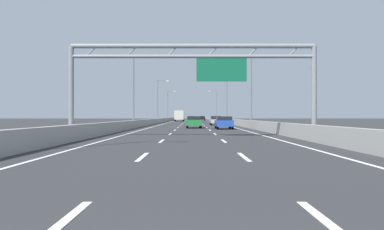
# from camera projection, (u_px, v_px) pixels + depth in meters

# --- Properties ---
(ground_plane) EXTENTS (260.00, 260.00, 0.00)m
(ground_plane) POSITION_uv_depth(u_px,v_px,m) (194.00, 122.00, 101.77)
(ground_plane) COLOR #2D2D30
(lane_dash_left_0) EXTENTS (0.16, 3.00, 0.01)m
(lane_dash_left_0) POSITION_uv_depth(u_px,v_px,m) (60.00, 226.00, 5.28)
(lane_dash_left_0) COLOR white
(lane_dash_left_0) RESTS_ON ground_plane
(lane_dash_left_1) EXTENTS (0.16, 3.00, 0.01)m
(lane_dash_left_1) POSITION_uv_depth(u_px,v_px,m) (144.00, 157.00, 14.28)
(lane_dash_left_1) COLOR white
(lane_dash_left_1) RESTS_ON ground_plane
(lane_dash_left_2) EXTENTS (0.16, 3.00, 0.01)m
(lane_dash_left_2) POSITION_uv_depth(u_px,v_px,m) (163.00, 141.00, 23.28)
(lane_dash_left_2) COLOR white
(lane_dash_left_2) RESTS_ON ground_plane
(lane_dash_left_3) EXTENTS (0.16, 3.00, 0.01)m
(lane_dash_left_3) POSITION_uv_depth(u_px,v_px,m) (172.00, 134.00, 32.28)
(lane_dash_left_3) COLOR white
(lane_dash_left_3) RESTS_ON ground_plane
(lane_dash_left_4) EXTENTS (0.16, 3.00, 0.01)m
(lane_dash_left_4) POSITION_uv_depth(u_px,v_px,m) (177.00, 130.00, 41.28)
(lane_dash_left_4) COLOR white
(lane_dash_left_4) RESTS_ON ground_plane
(lane_dash_left_5) EXTENTS (0.16, 3.00, 0.01)m
(lane_dash_left_5) POSITION_uv_depth(u_px,v_px,m) (180.00, 128.00, 50.28)
(lane_dash_left_5) COLOR white
(lane_dash_left_5) RESTS_ON ground_plane
(lane_dash_left_6) EXTENTS (0.16, 3.00, 0.01)m
(lane_dash_left_6) POSITION_uv_depth(u_px,v_px,m) (182.00, 126.00, 59.28)
(lane_dash_left_6) COLOR white
(lane_dash_left_6) RESTS_ON ground_plane
(lane_dash_left_7) EXTENTS (0.16, 3.00, 0.01)m
(lane_dash_left_7) POSITION_uv_depth(u_px,v_px,m) (183.00, 125.00, 68.28)
(lane_dash_left_7) COLOR white
(lane_dash_left_7) RESTS_ON ground_plane
(lane_dash_left_8) EXTENTS (0.16, 3.00, 0.01)m
(lane_dash_left_8) POSITION_uv_depth(u_px,v_px,m) (185.00, 124.00, 77.28)
(lane_dash_left_8) COLOR white
(lane_dash_left_8) RESTS_ON ground_plane
(lane_dash_left_9) EXTENTS (0.16, 3.00, 0.01)m
(lane_dash_left_9) POSITION_uv_depth(u_px,v_px,m) (186.00, 123.00, 86.28)
(lane_dash_left_9) COLOR white
(lane_dash_left_9) RESTS_ON ground_plane
(lane_dash_left_10) EXTENTS (0.16, 3.00, 0.01)m
(lane_dash_left_10) POSITION_uv_depth(u_px,v_px,m) (186.00, 122.00, 95.28)
(lane_dash_left_10) COLOR white
(lane_dash_left_10) RESTS_ON ground_plane
(lane_dash_left_11) EXTENTS (0.16, 3.00, 0.01)m
(lane_dash_left_11) POSITION_uv_depth(u_px,v_px,m) (187.00, 122.00, 104.28)
(lane_dash_left_11) COLOR white
(lane_dash_left_11) RESTS_ON ground_plane
(lane_dash_left_12) EXTENTS (0.16, 3.00, 0.01)m
(lane_dash_left_12) POSITION_uv_depth(u_px,v_px,m) (188.00, 121.00, 113.28)
(lane_dash_left_12) COLOR white
(lane_dash_left_12) RESTS_ON ground_plane
(lane_dash_left_13) EXTENTS (0.16, 3.00, 0.01)m
(lane_dash_left_13) POSITION_uv_depth(u_px,v_px,m) (188.00, 121.00, 122.28)
(lane_dash_left_13) COLOR white
(lane_dash_left_13) RESTS_ON ground_plane
(lane_dash_left_14) EXTENTS (0.16, 3.00, 0.01)m
(lane_dash_left_14) POSITION_uv_depth(u_px,v_px,m) (188.00, 120.00, 131.28)
(lane_dash_left_14) COLOR white
(lane_dash_left_14) RESTS_ON ground_plane
(lane_dash_left_15) EXTENTS (0.16, 3.00, 0.01)m
(lane_dash_left_15) POSITION_uv_depth(u_px,v_px,m) (189.00, 120.00, 140.28)
(lane_dash_left_15) COLOR white
(lane_dash_left_15) RESTS_ON ground_plane
(lane_dash_left_16) EXTENTS (0.16, 3.00, 0.01)m
(lane_dash_left_16) POSITION_uv_depth(u_px,v_px,m) (189.00, 120.00, 149.28)
(lane_dash_left_16) COLOR white
(lane_dash_left_16) RESTS_ON ground_plane
(lane_dash_left_17) EXTENTS (0.16, 3.00, 0.01)m
(lane_dash_left_17) POSITION_uv_depth(u_px,v_px,m) (189.00, 120.00, 158.28)
(lane_dash_left_17) COLOR white
(lane_dash_left_17) RESTS_ON ground_plane
(lane_dash_right_0) EXTENTS (0.16, 3.00, 0.01)m
(lane_dash_right_0) POSITION_uv_depth(u_px,v_px,m) (334.00, 227.00, 5.26)
(lane_dash_right_0) COLOR white
(lane_dash_right_0) RESTS_ON ground_plane
(lane_dash_right_1) EXTENTS (0.16, 3.00, 0.01)m
(lane_dash_right_1) POSITION_uv_depth(u_px,v_px,m) (246.00, 157.00, 14.26)
(lane_dash_right_1) COLOR white
(lane_dash_right_1) RESTS_ON ground_plane
(lane_dash_right_2) EXTENTS (0.16, 3.00, 0.01)m
(lane_dash_right_2) POSITION_uv_depth(u_px,v_px,m) (226.00, 141.00, 23.26)
(lane_dash_right_2) COLOR white
(lane_dash_right_2) RESTS_ON ground_plane
(lane_dash_right_3) EXTENTS (0.16, 3.00, 0.01)m
(lane_dash_right_3) POSITION_uv_depth(u_px,v_px,m) (217.00, 134.00, 32.26)
(lane_dash_right_3) COLOR white
(lane_dash_right_3) RESTS_ON ground_plane
(lane_dash_right_4) EXTENTS (0.16, 3.00, 0.01)m
(lane_dash_right_4) POSITION_uv_depth(u_px,v_px,m) (212.00, 130.00, 41.26)
(lane_dash_right_4) COLOR white
(lane_dash_right_4) RESTS_ON ground_plane
(lane_dash_right_5) EXTENTS (0.16, 3.00, 0.01)m
(lane_dash_right_5) POSITION_uv_depth(u_px,v_px,m) (208.00, 128.00, 50.26)
(lane_dash_right_5) COLOR white
(lane_dash_right_5) RESTS_ON ground_plane
(lane_dash_right_6) EXTENTS (0.16, 3.00, 0.01)m
(lane_dash_right_6) POSITION_uv_depth(u_px,v_px,m) (206.00, 126.00, 59.26)
(lane_dash_right_6) COLOR white
(lane_dash_right_6) RESTS_ON ground_plane
(lane_dash_right_7) EXTENTS (0.16, 3.00, 0.01)m
(lane_dash_right_7) POSITION_uv_depth(u_px,v_px,m) (205.00, 125.00, 68.26)
(lane_dash_right_7) COLOR white
(lane_dash_right_7) RESTS_ON ground_plane
(lane_dash_right_8) EXTENTS (0.16, 3.00, 0.01)m
(lane_dash_right_8) POSITION_uv_depth(u_px,v_px,m) (203.00, 124.00, 77.26)
(lane_dash_right_8) COLOR white
(lane_dash_right_8) RESTS_ON ground_plane
(lane_dash_right_9) EXTENTS (0.16, 3.00, 0.01)m
(lane_dash_right_9) POSITION_uv_depth(u_px,v_px,m) (202.00, 123.00, 86.26)
(lane_dash_right_9) COLOR white
(lane_dash_right_9) RESTS_ON ground_plane
(lane_dash_right_10) EXTENTS (0.16, 3.00, 0.01)m
(lane_dash_right_10) POSITION_uv_depth(u_px,v_px,m) (202.00, 122.00, 95.26)
(lane_dash_right_10) COLOR white
(lane_dash_right_10) RESTS_ON ground_plane
(lane_dash_right_11) EXTENTS (0.16, 3.00, 0.01)m
(lane_dash_right_11) POSITION_uv_depth(u_px,v_px,m) (201.00, 122.00, 104.26)
(lane_dash_right_11) COLOR white
(lane_dash_right_11) RESTS_ON ground_plane
(lane_dash_right_12) EXTENTS (0.16, 3.00, 0.01)m
(lane_dash_right_12) POSITION_uv_depth(u_px,v_px,m) (200.00, 121.00, 113.26)
(lane_dash_right_12) COLOR white
(lane_dash_right_12) RESTS_ON ground_plane
(lane_dash_right_13) EXTENTS (0.16, 3.00, 0.01)m
(lane_dash_right_13) POSITION_uv_depth(u_px,v_px,m) (200.00, 121.00, 122.26)
(lane_dash_right_13) COLOR white
(lane_dash_right_13) RESTS_ON ground_plane
(lane_dash_right_14) EXTENTS (0.16, 3.00, 0.01)m
(lane_dash_right_14) POSITION_uv_depth(u_px,v_px,m) (199.00, 120.00, 131.26)
(lane_dash_right_14) COLOR white
(lane_dash_right_14) RESTS_ON ground_plane
(lane_dash_right_15) EXTENTS (0.16, 3.00, 0.01)m
(lane_dash_right_15) POSITION_uv_depth(u_px,v_px,m) (199.00, 120.00, 140.26)
(lane_dash_right_15) COLOR white
(lane_dash_right_15) RESTS_ON ground_plane
(lane_dash_right_16) EXTENTS (0.16, 3.00, 0.01)m
(lane_dash_right_16) POSITION_uv_depth(u_px,v_px,m) (199.00, 120.00, 149.26)
(lane_dash_right_16) COLOR white
(lane_dash_right_16) RESTS_ON ground_plane
(lane_dash_right_17) EXTENTS (0.16, 3.00, 0.01)m
(lane_dash_right_17) POSITION_uv_depth(u_px,v_px,m) (198.00, 120.00, 158.26)
(lane_dash_right_17) COLOR white
(lane_dash_right_17) RESTS_ON ground_plane
(edge_line_left) EXTENTS (0.16, 176.00, 0.01)m
(edge_line_left) POSITION_uv_depth(u_px,v_px,m) (170.00, 122.00, 89.79)
(edge_line_left) COLOR white
(edge_line_left) RESTS_ON ground_plane
(edge_line_right) EXTENTS (0.16, 176.00, 0.01)m
(edge_line_right) POSITION_uv_depth(u_px,v_px,m) (217.00, 122.00, 89.75)
(edge_line_right) COLOR white
(edge_line_right) RESTS_ON ground_plane
(barrier_left) EXTENTS (0.45, 220.00, 0.95)m
(barrier_left) POSITION_uv_depth(u_px,v_px,m) (169.00, 119.00, 111.80)
(barrier_left) COLOR #9E9E99
(barrier_left) RESTS_ON ground_plane
(barrier_right) EXTENTS (0.45, 220.00, 0.95)m
(barrier_right) POSITION_uv_depth(u_px,v_px,m) (219.00, 120.00, 111.74)
(barrier_right) COLOR #9E9E99
(barrier_right) RESTS_ON ground_plane
(sign_gantry) EXTENTS (16.83, 0.36, 6.36)m
(sign_gantry) POSITION_uv_depth(u_px,v_px,m) (198.00, 66.00, 27.22)
(sign_gantry) COLOR gray
(sign_gantry) RESTS_ON ground_plane
(streetlamp_left_near) EXTENTS (2.58, 0.28, 9.50)m
(streetlamp_left_near) POSITION_uv_depth(u_px,v_px,m) (4.00, 15.00, 15.73)
(streetlamp_left_near) COLOR slate
(streetlamp_left_near) RESTS_ON ground_plane
(streetlamp_left_mid) EXTENTS (2.58, 0.28, 9.50)m
(streetlamp_left_mid) POSITION_uv_depth(u_px,v_px,m) (137.00, 86.00, 52.54)
(streetlamp_left_mid) COLOR slate
(streetlamp_left_mid) RESTS_ON ground_plane
(streetlamp_right_mid) EXTENTS (2.58, 0.28, 9.50)m
(streetlamp_right_mid) POSITION_uv_depth(u_px,v_px,m) (251.00, 86.00, 52.47)
(streetlamp_right_mid) COLOR slate
(streetlamp_right_mid) RESTS_ON ground_plane
(streetlamp_left_far) EXTENTS (2.58, 0.28, 9.50)m
(streetlamp_left_far) POSITION_uv_depth(u_px,v_px,m) (160.00, 98.00, 89.35)
(streetlamp_left_far) COLOR slate
(streetlamp_left_far) RESTS_ON ground_plane
(streetlamp_right_far) EXTENTS (2.58, 0.28, 9.50)m
(streetlamp_right_far) POSITION_uv_depth(u_px,v_px,m) (228.00, 98.00, 89.28)
(streetlamp_right_far) COLOR slate
(streetlamp_right_far) RESTS_ON ground_plane
(streetlamp_left_distant) EXTENTS (2.58, 0.28, 9.50)m
(streetlamp_left_distant) POSITION_uv_depth(u_px,v_px,m) (170.00, 103.00, 126.15)
(streetlamp_left_distant) COLOR slate
(streetlamp_left_distant) RESTS_ON ground_plane
(streetlamp_right_distant) EXTENTS (2.58, 0.28, 9.50)m
(streetlamp_right_distant) POSITION_uv_depth(u_px,v_px,m) (218.00, 103.00, 126.09)
(streetlamp_right_distant) COLOR slate
(streetlamp_right_distant) RESTS_ON ground_plane
(red_car) EXTENTS (1.86, 4.49, 1.43)m
(red_car) POSITION_uv_depth(u_px,v_px,m) (194.00, 119.00, 93.32)
(red_car) COLOR red
(red_car) RESTS_ON ground_plane
(silver_car) EXTENTS (1.80, 4.69, 1.46)m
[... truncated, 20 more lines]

